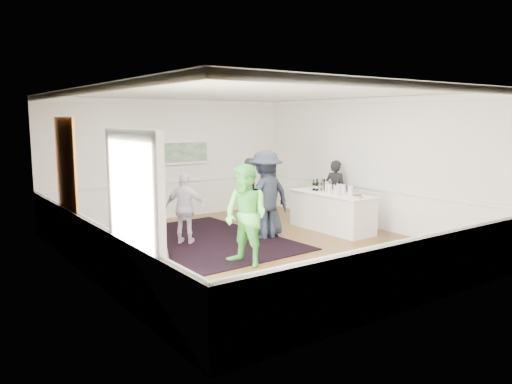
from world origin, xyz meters
TOP-DOWN VIEW (x-y plane):
  - floor at (0.00, 0.00)m, footprint 8.00×8.00m
  - ceiling at (0.00, 0.00)m, footprint 7.00×8.00m
  - wall_left at (-3.50, 0.00)m, footprint 0.02×8.00m
  - wall_right at (3.50, 0.00)m, footprint 0.02×8.00m
  - wall_back at (0.00, 4.00)m, footprint 7.00×0.02m
  - wall_front at (0.00, -4.00)m, footprint 7.00×0.02m
  - wainscoting at (0.00, 0.00)m, footprint 7.00×8.00m
  - mirror at (-3.45, 1.30)m, footprint 0.05×1.25m
  - doorway at (-3.45, -1.90)m, footprint 0.10×1.78m
  - landscape_painting at (0.40, 3.95)m, footprint 1.44×0.06m
  - area_rug at (-0.72, 1.21)m, footprint 3.47×4.44m
  - serving_table at (2.45, 0.35)m, footprint 0.86×2.25m
  - bartender at (3.20, 0.99)m, footprint 0.54×0.68m
  - guest_tan at (-2.41, 0.04)m, footprint 0.99×1.11m
  - guest_green at (-0.89, -0.87)m, footprint 0.90×1.05m
  - guest_lilac at (-1.04, 1.23)m, footprint 0.93×0.89m
  - guest_dark_a at (0.66, 0.62)m, footprint 1.34×0.84m
  - guest_dark_b at (1.12, 1.98)m, footprint 0.71×0.55m
  - guest_navy at (0.85, 0.77)m, footprint 0.99×0.92m
  - wine_bottles at (2.49, 0.84)m, footprint 0.32×0.24m
  - juice_pitchers at (2.45, 0.11)m, footprint 0.37×0.59m
  - ice_bucket at (2.46, 0.55)m, footprint 0.26×0.26m
  - nut_bowl at (2.38, -0.53)m, footprint 0.27×0.27m

SIDE VIEW (x-z plane):
  - floor at x=0.00m, z-range 0.00..0.00m
  - area_rug at x=-0.72m, z-range 0.00..0.02m
  - serving_table at x=2.45m, z-range 0.00..0.92m
  - wainscoting at x=0.00m, z-range 0.00..1.00m
  - guest_lilac at x=-1.04m, z-range 0.00..1.55m
  - bartender at x=3.20m, z-range 0.00..1.63m
  - guest_navy at x=0.85m, z-range 0.00..1.70m
  - guest_dark_b at x=1.12m, z-range 0.00..1.71m
  - guest_green at x=-0.89m, z-range 0.00..1.88m
  - nut_bowl at x=2.38m, z-range 0.91..0.99m
  - guest_tan at x=-2.41m, z-range 0.00..1.92m
  - guest_dark_a at x=0.66m, z-range 0.00..1.99m
  - ice_bucket at x=2.46m, z-range 0.90..1.15m
  - juice_pitchers at x=2.45m, z-range 0.91..1.15m
  - wine_bottles at x=2.49m, z-range 0.91..1.22m
  - doorway at x=-3.45m, z-range 0.14..2.70m
  - wall_left at x=-3.50m, z-range 0.00..3.20m
  - wall_right at x=3.50m, z-range 0.00..3.20m
  - wall_back at x=0.00m, z-range 0.00..3.20m
  - wall_front at x=0.00m, z-range 0.00..3.20m
  - landscape_painting at x=0.40m, z-range 1.45..2.11m
  - mirror at x=-3.45m, z-range 0.88..2.73m
  - ceiling at x=0.00m, z-range 3.19..3.21m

